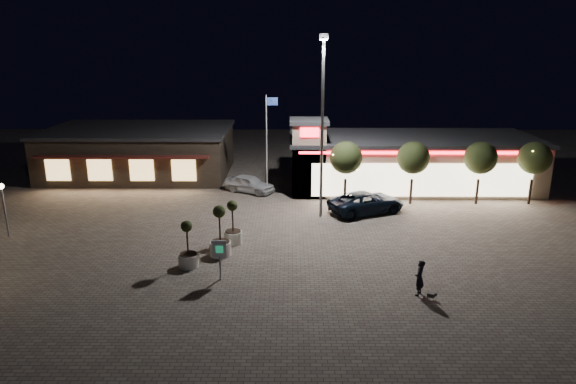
{
  "coord_description": "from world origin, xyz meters",
  "views": [
    {
      "loc": [
        -0.07,
        -26.3,
        11.92
      ],
      "look_at": [
        -0.29,
        6.0,
        2.38
      ],
      "focal_mm": 32.0,
      "sensor_mm": 36.0,
      "label": 1
    }
  ],
  "objects_px": {
    "pickup_truck": "(367,202)",
    "pedestrian": "(419,278)",
    "planter_left": "(233,230)",
    "valet_sign": "(220,252)",
    "white_sedan": "(249,184)",
    "planter_mid": "(188,253)"
  },
  "relations": [
    {
      "from": "pickup_truck",
      "to": "pedestrian",
      "type": "height_order",
      "value": "pedestrian"
    },
    {
      "from": "planter_mid",
      "to": "valet_sign",
      "type": "bearing_deg",
      "value": -39.02
    },
    {
      "from": "planter_left",
      "to": "valet_sign",
      "type": "height_order",
      "value": "planter_left"
    },
    {
      "from": "pickup_truck",
      "to": "white_sedan",
      "type": "distance_m",
      "value": 10.22
    },
    {
      "from": "pickup_truck",
      "to": "valet_sign",
      "type": "distance_m",
      "value": 14.23
    },
    {
      "from": "pickup_truck",
      "to": "pedestrian",
      "type": "bearing_deg",
      "value": 159.63
    },
    {
      "from": "pedestrian",
      "to": "white_sedan",
      "type": "bearing_deg",
      "value": -122.35
    },
    {
      "from": "white_sedan",
      "to": "pedestrian",
      "type": "bearing_deg",
      "value": -122.99
    },
    {
      "from": "planter_mid",
      "to": "valet_sign",
      "type": "distance_m",
      "value": 2.62
    },
    {
      "from": "valet_sign",
      "to": "pickup_truck",
      "type": "bearing_deg",
      "value": 50.21
    },
    {
      "from": "pickup_truck",
      "to": "white_sedan",
      "type": "relative_size",
      "value": 1.33
    },
    {
      "from": "white_sedan",
      "to": "pickup_truck",
      "type": "bearing_deg",
      "value": -91.71
    },
    {
      "from": "planter_mid",
      "to": "white_sedan",
      "type": "bearing_deg",
      "value": 81.31
    },
    {
      "from": "planter_left",
      "to": "valet_sign",
      "type": "relative_size",
      "value": 1.26
    },
    {
      "from": "pedestrian",
      "to": "planter_left",
      "type": "distance_m",
      "value": 11.82
    },
    {
      "from": "valet_sign",
      "to": "white_sedan",
      "type": "bearing_deg",
      "value": 89.12
    },
    {
      "from": "white_sedan",
      "to": "valet_sign",
      "type": "xyz_separation_m",
      "value": [
        -0.25,
        -16.04,
        0.81
      ]
    },
    {
      "from": "planter_left",
      "to": "pedestrian",
      "type": "bearing_deg",
      "value": -34.2
    },
    {
      "from": "pickup_truck",
      "to": "pedestrian",
      "type": "distance_m",
      "value": 12.55
    },
    {
      "from": "pickup_truck",
      "to": "planter_mid",
      "type": "bearing_deg",
      "value": 106.17
    },
    {
      "from": "pickup_truck",
      "to": "valet_sign",
      "type": "relative_size",
      "value": 2.57
    },
    {
      "from": "pickup_truck",
      "to": "valet_sign",
      "type": "height_order",
      "value": "valet_sign"
    }
  ]
}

